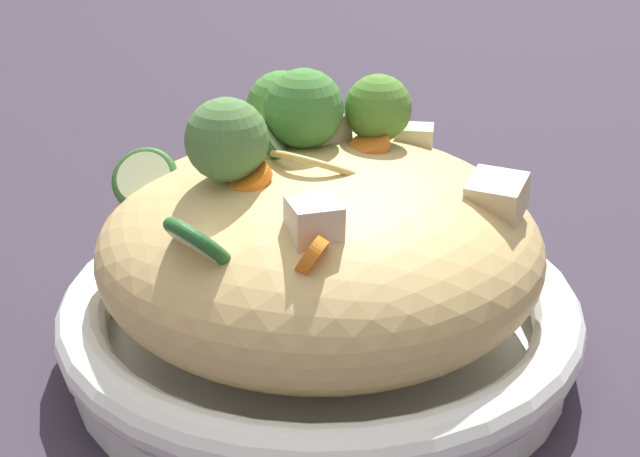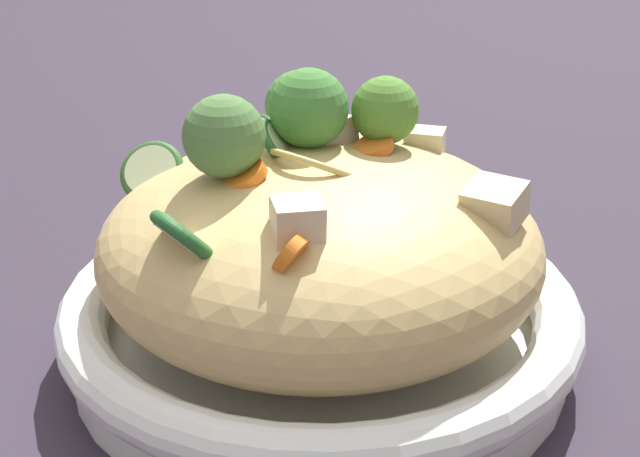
# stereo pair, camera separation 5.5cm
# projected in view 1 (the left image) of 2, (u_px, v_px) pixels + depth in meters

# --- Properties ---
(ground_plane) EXTENTS (3.00, 3.00, 0.00)m
(ground_plane) POSITION_uv_depth(u_px,v_px,m) (320.00, 353.00, 0.59)
(ground_plane) COLOR #2E2633
(serving_bowl) EXTENTS (0.32, 0.32, 0.05)m
(serving_bowl) POSITION_uv_depth(u_px,v_px,m) (320.00, 318.00, 0.58)
(serving_bowl) COLOR white
(serving_bowl) RESTS_ON ground_plane
(noodle_heap) EXTENTS (0.27, 0.27, 0.12)m
(noodle_heap) POSITION_uv_depth(u_px,v_px,m) (320.00, 245.00, 0.56)
(noodle_heap) COLOR tan
(noodle_heap) RESTS_ON serving_bowl
(broccoli_florets) EXTENTS (0.14, 0.20, 0.08)m
(broccoli_florets) POSITION_uv_depth(u_px,v_px,m) (292.00, 117.00, 0.57)
(broccoli_florets) COLOR #9EB578
(broccoli_florets) RESTS_ON serving_bowl
(carrot_coins) EXTENTS (0.10, 0.16, 0.03)m
(carrot_coins) POSITION_uv_depth(u_px,v_px,m) (301.00, 175.00, 0.52)
(carrot_coins) COLOR orange
(carrot_coins) RESTS_ON serving_bowl
(zucchini_slices) EXTENTS (0.11, 0.16, 0.05)m
(zucchini_slices) POSITION_uv_depth(u_px,v_px,m) (206.00, 184.00, 0.53)
(zucchini_slices) COLOR beige
(zucchini_slices) RESTS_ON serving_bowl
(chicken_chunks) EXTENTS (0.13, 0.17, 0.04)m
(chicken_chunks) POSITION_uv_depth(u_px,v_px,m) (401.00, 176.00, 0.53)
(chicken_chunks) COLOR beige
(chicken_chunks) RESTS_ON serving_bowl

